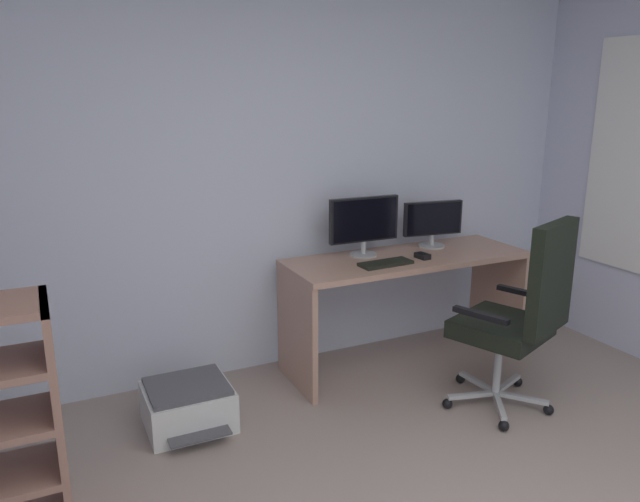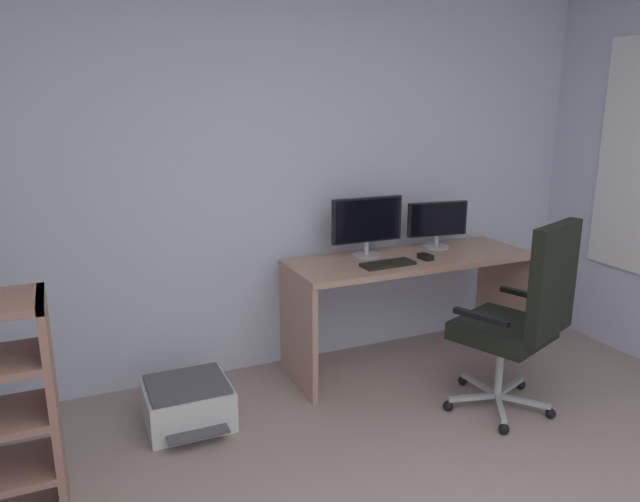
% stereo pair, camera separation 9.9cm
% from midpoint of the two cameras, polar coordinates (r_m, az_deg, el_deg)
% --- Properties ---
extents(wall_back, '(4.81, 0.10, 2.54)m').
position_cam_midpoint_polar(wall_back, '(3.86, -5.21, 6.99)').
color(wall_back, silver).
rests_on(wall_back, ground).
extents(desk, '(1.62, 0.57, 0.76)m').
position_cam_midpoint_polar(desk, '(4.02, 9.18, -3.16)').
color(desk, tan).
rests_on(desk, ground).
extents(monitor_main, '(0.49, 0.18, 0.39)m').
position_cam_midpoint_polar(monitor_main, '(3.89, 5.22, 2.72)').
color(monitor_main, '#B2B5B7').
rests_on(monitor_main, desk).
extents(monitor_secondary, '(0.43, 0.18, 0.32)m').
position_cam_midpoint_polar(monitor_secondary, '(4.19, 11.73, 2.73)').
color(monitor_secondary, '#B2B5B7').
rests_on(monitor_secondary, desk).
extents(keyboard, '(0.35, 0.15, 0.02)m').
position_cam_midpoint_polar(keyboard, '(3.74, 7.20, -1.23)').
color(keyboard, black).
rests_on(keyboard, desk).
extents(computer_mouse, '(0.07, 0.11, 0.03)m').
position_cam_midpoint_polar(computer_mouse, '(3.91, 10.69, -0.54)').
color(computer_mouse, black).
rests_on(computer_mouse, desk).
extents(office_chair, '(0.64, 0.68, 1.14)m').
position_cam_midpoint_polar(office_chair, '(3.53, 19.42, -5.66)').
color(office_chair, '#B7BABC').
rests_on(office_chair, ground).
extents(printer, '(0.46, 0.50, 0.25)m').
position_cam_midpoint_polar(printer, '(3.50, -11.59, -13.96)').
color(printer, silver).
rests_on(printer, ground).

